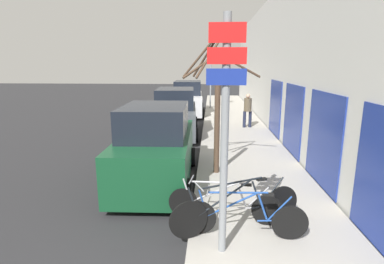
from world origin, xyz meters
name	(u,v)px	position (x,y,z in m)	size (l,w,h in m)	color
ground_plane	(178,143)	(0.00, 11.20, 0.00)	(80.00, 80.00, 0.00)	#28282B
sidewalk_curb	(235,128)	(2.60, 14.00, 0.07)	(3.20, 32.00, 0.15)	#ADA89E
building_facade	(274,64)	(4.35, 13.91, 3.22)	(0.23, 32.00, 6.50)	silver
signpost	(225,131)	(1.59, 3.56, 2.21)	(0.59, 0.14, 3.78)	gray
bicycle_0	(244,217)	(1.99, 4.01, 0.53)	(2.26, 0.44, 0.89)	black
bicycle_1	(238,208)	(1.90, 4.27, 0.57)	(2.47, 1.08, 0.98)	black
bicycle_2	(224,204)	(1.67, 4.55, 0.52)	(2.26, 0.48, 0.84)	black
parked_car_0	(156,148)	(-0.10, 6.88, 0.98)	(2.13, 4.39, 2.16)	#144728
parked_car_1	(176,114)	(-0.24, 12.64, 0.98)	(2.24, 4.68, 2.17)	#51565B
parked_car_2	(188,100)	(-0.12, 18.47, 1.00)	(2.18, 4.80, 2.21)	silver
pedestrian_near	(248,108)	(3.20, 13.90, 1.12)	(0.44, 0.37, 1.67)	#1E2338
street_tree	(215,108)	(1.50, 7.36, 2.03)	(2.22, 1.39, 3.88)	#4C3828
traffic_light	(211,67)	(1.33, 20.80, 3.03)	(0.20, 0.30, 4.50)	gray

